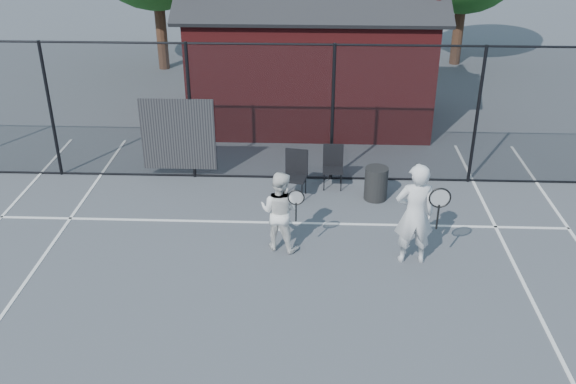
{
  "coord_description": "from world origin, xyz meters",
  "views": [
    {
      "loc": [
        0.58,
        -7.74,
        6.12
      ],
      "look_at": [
        0.18,
        2.16,
        1.1
      ],
      "focal_mm": 40.0,
      "sensor_mm": 36.0,
      "label": 1
    }
  ],
  "objects_px": {
    "clubhouse": "(311,59)",
    "player_back": "(280,211)",
    "player_front": "(415,214)",
    "chair_left": "(295,176)",
    "chair_right": "(333,168)",
    "waste_bin": "(376,183)"
  },
  "relations": [
    {
      "from": "player_back",
      "to": "chair_right",
      "type": "height_order",
      "value": "player_back"
    },
    {
      "from": "clubhouse",
      "to": "chair_right",
      "type": "bearing_deg",
      "value": -83.1
    },
    {
      "from": "chair_left",
      "to": "player_front",
      "type": "bearing_deg",
      "value": -37.76
    },
    {
      "from": "chair_right",
      "to": "player_front",
      "type": "bearing_deg",
      "value": -64.35
    },
    {
      "from": "clubhouse",
      "to": "player_back",
      "type": "distance_m",
      "value": 6.95
    },
    {
      "from": "player_front",
      "to": "player_back",
      "type": "bearing_deg",
      "value": 171.39
    },
    {
      "from": "clubhouse",
      "to": "player_front",
      "type": "distance_m",
      "value": 7.49
    },
    {
      "from": "chair_left",
      "to": "chair_right",
      "type": "relative_size",
      "value": 1.09
    },
    {
      "from": "clubhouse",
      "to": "player_back",
      "type": "relative_size",
      "value": 4.37
    },
    {
      "from": "clubhouse",
      "to": "chair_left",
      "type": "distance_m",
      "value": 5.03
    },
    {
      "from": "player_front",
      "to": "chair_left",
      "type": "height_order",
      "value": "player_front"
    },
    {
      "from": "waste_bin",
      "to": "chair_right",
      "type": "bearing_deg",
      "value": 150.24
    },
    {
      "from": "clubhouse",
      "to": "chair_right",
      "type": "relative_size",
      "value": 7.25
    },
    {
      "from": "chair_left",
      "to": "player_back",
      "type": "bearing_deg",
      "value": -85.51
    },
    {
      "from": "clubhouse",
      "to": "chair_right",
      "type": "height_order",
      "value": "clubhouse"
    },
    {
      "from": "player_front",
      "to": "player_back",
      "type": "height_order",
      "value": "player_front"
    },
    {
      "from": "player_front",
      "to": "player_back",
      "type": "relative_size",
      "value": 1.24
    },
    {
      "from": "chair_left",
      "to": "waste_bin",
      "type": "xyz_separation_m",
      "value": [
        1.67,
        0.0,
        -0.14
      ]
    },
    {
      "from": "player_front",
      "to": "chair_right",
      "type": "distance_m",
      "value": 3.15
    },
    {
      "from": "clubhouse",
      "to": "player_front",
      "type": "relative_size",
      "value": 3.52
    },
    {
      "from": "chair_right",
      "to": "waste_bin",
      "type": "bearing_deg",
      "value": -28.72
    },
    {
      "from": "chair_right",
      "to": "waste_bin",
      "type": "distance_m",
      "value": 1.01
    }
  ]
}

